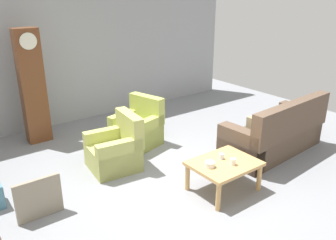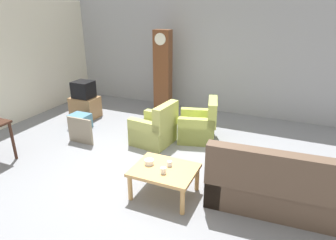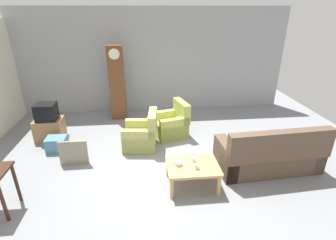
{
  "view_description": "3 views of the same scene",
  "coord_description": "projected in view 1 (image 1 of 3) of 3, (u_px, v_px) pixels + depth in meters",
  "views": [
    {
      "loc": [
        -2.87,
        -3.7,
        2.82
      ],
      "look_at": [
        0.44,
        0.71,
        0.73
      ],
      "focal_mm": 36.88,
      "sensor_mm": 36.0,
      "label": 1
    },
    {
      "loc": [
        2.09,
        -4.15,
        2.8
      ],
      "look_at": [
        0.06,
        0.52,
        0.78
      ],
      "focal_mm": 31.52,
      "sensor_mm": 36.0,
      "label": 2
    },
    {
      "loc": [
        -0.38,
        -4.54,
        3.13
      ],
      "look_at": [
        0.12,
        0.36,
        0.97
      ],
      "focal_mm": 27.32,
      "sensor_mm": 36.0,
      "label": 3
    }
  ],
  "objects": [
    {
      "name": "grandfather_clock",
      "position": [
        32.0,
        87.0,
        6.52
      ],
      "size": [
        0.44,
        0.3,
        2.19
      ],
      "color": "brown",
      "rests_on": "ground_plane"
    },
    {
      "name": "cup_white_porcelain",
      "position": [
        233.0,
        162.0,
        4.94
      ],
      "size": [
        0.08,
        0.08,
        0.09
      ],
      "primitive_type": "cylinder",
      "color": "white",
      "rests_on": "coffee_table_wood"
    },
    {
      "name": "bowl_white_stacked",
      "position": [
        210.0,
        164.0,
        4.88
      ],
      "size": [
        0.14,
        0.14,
        0.08
      ],
      "primitive_type": "cylinder",
      "color": "white",
      "rests_on": "coffee_table_wood"
    },
    {
      "name": "ground_plane",
      "position": [
        173.0,
        183.0,
        5.38
      ],
      "size": [
        10.4,
        10.4,
        0.0
      ],
      "primitive_type": "plane",
      "color": "gray"
    },
    {
      "name": "coffee_table_wood",
      "position": [
        224.0,
        166.0,
        5.06
      ],
      "size": [
        0.96,
        0.76,
        0.46
      ],
      "color": "tan",
      "rests_on": "ground_plane"
    },
    {
      "name": "couch_floral",
      "position": [
        275.0,
        134.0,
        6.28
      ],
      "size": [
        2.15,
        1.01,
        1.04
      ],
      "color": "brown",
      "rests_on": "ground_plane"
    },
    {
      "name": "armchair_olive_far",
      "position": [
        138.0,
        130.0,
        6.62
      ],
      "size": [
        0.96,
        0.94,
        0.92
      ],
      "color": "#B0BC55",
      "rests_on": "ground_plane"
    },
    {
      "name": "cup_blue_rimmed",
      "position": [
        222.0,
        156.0,
        5.12
      ],
      "size": [
        0.07,
        0.07,
        0.08
      ],
      "primitive_type": "cylinder",
      "color": "silver",
      "rests_on": "coffee_table_wood"
    },
    {
      "name": "garage_door_wall",
      "position": [
        72.0,
        50.0,
        7.5
      ],
      "size": [
        8.4,
        0.16,
        3.2
      ],
      "primitive_type": "cube",
      "color": "#9EA0A5",
      "rests_on": "ground_plane"
    },
    {
      "name": "armchair_olive_near",
      "position": [
        116.0,
        151.0,
        5.75
      ],
      "size": [
        0.87,
        0.84,
        0.92
      ],
      "color": "tan",
      "rests_on": "ground_plane"
    },
    {
      "name": "framed_picture_leaning",
      "position": [
        39.0,
        199.0,
        4.47
      ],
      "size": [
        0.6,
        0.05,
        0.57
      ],
      "primitive_type": "cube",
      "color": "gray",
      "rests_on": "ground_plane"
    }
  ]
}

